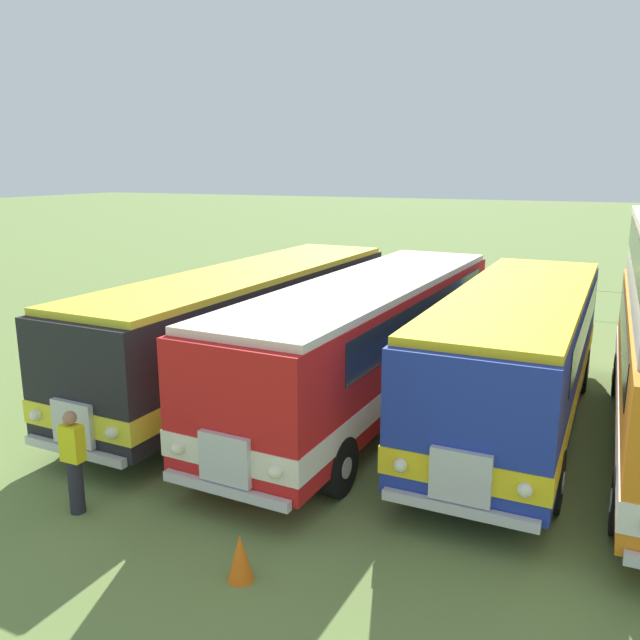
% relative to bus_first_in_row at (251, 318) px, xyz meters
% --- Properties ---
extents(ground_plane, '(200.00, 200.00, 0.00)m').
position_rel_bus_first_in_row_xyz_m(ground_plane, '(6.44, 0.07, -1.76)').
color(ground_plane, olive).
extents(bus_first_in_row, '(2.97, 11.69, 2.99)m').
position_rel_bus_first_in_row_xyz_m(bus_first_in_row, '(0.00, 0.00, 0.00)').
color(bus_first_in_row, black).
rests_on(bus_first_in_row, ground).
extents(bus_second_in_row, '(3.07, 11.53, 2.99)m').
position_rel_bus_first_in_row_xyz_m(bus_second_in_row, '(3.22, -0.21, -0.00)').
color(bus_second_in_row, red).
rests_on(bus_second_in_row, ground).
extents(bus_third_in_row, '(2.73, 10.04, 2.99)m').
position_rel_bus_first_in_row_xyz_m(bus_third_in_row, '(6.44, -0.03, -0.01)').
color(bus_third_in_row, '#1E339E').
rests_on(bus_third_in_row, ground).
extents(cone_far_end, '(0.36, 0.36, 0.67)m').
position_rel_bus_first_in_row_xyz_m(cone_far_end, '(3.87, -7.04, -1.42)').
color(cone_far_end, orange).
rests_on(cone_far_end, ground).
extents(marshal_person, '(0.36, 0.24, 1.73)m').
position_rel_bus_first_in_row_xyz_m(marshal_person, '(0.55, -6.59, -0.87)').
color(marshal_person, '#23232D').
rests_on(marshal_person, ground).
extents(rope_fence_line, '(18.96, 0.08, 1.05)m').
position_rel_bus_first_in_row_xyz_m(rope_fence_line, '(6.44, 12.33, -1.10)').
color(rope_fence_line, '#8C704C').
rests_on(rope_fence_line, ground).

